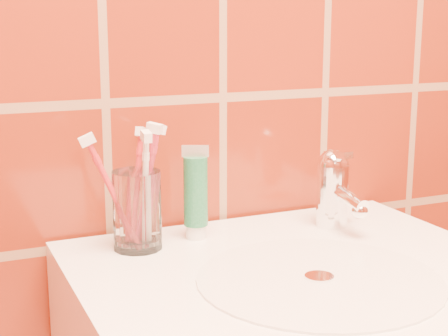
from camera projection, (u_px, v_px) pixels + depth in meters
name	position (u px, v px, depth m)	size (l,w,h in m)	color
glass_tumbler	(137.00, 210.00, 0.94)	(0.07, 0.07, 0.11)	white
toothpaste_tube	(196.00, 195.00, 0.98)	(0.04, 0.03, 0.14)	white
faucet	(334.00, 186.00, 1.03)	(0.05, 0.11, 0.12)	white
toothbrush_0	(137.00, 187.00, 0.95)	(0.05, 0.06, 0.17)	red
toothbrush_1	(147.00, 186.00, 0.95)	(0.06, 0.03, 0.18)	#B92740
toothbrush_2	(114.00, 195.00, 0.91)	(0.09, 0.03, 0.17)	#B1252D
toothbrush_3	(145.00, 191.00, 0.92)	(0.02, 0.05, 0.17)	silver
toothbrush_4	(148.00, 187.00, 0.93)	(0.04, 0.04, 0.18)	#A52337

